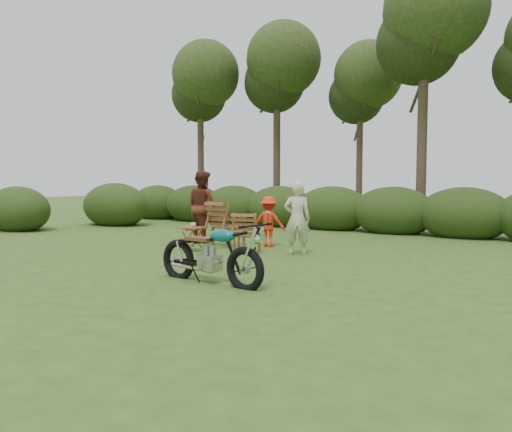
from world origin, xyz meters
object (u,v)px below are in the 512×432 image
Objects in this scene: lawn_chair_left at (228,246)px; side_table at (192,239)px; adult_b at (203,242)px; lawn_chair_right at (247,252)px; motorcycle at (210,283)px; cup at (193,225)px; adult_a at (297,254)px; child at (269,247)px.

side_table is (-0.05, -1.23, 0.27)m from lawn_chair_left.
adult_b is at bearing 123.50° from side_table.
side_table is at bearing 3.74° from lawn_chair_right.
motorcycle is 3.50m from cup.
adult_b reaches higher than adult_a.
adult_b is (-1.00, 0.21, 0.00)m from lawn_chair_left.
lawn_chair_right is at bearing 154.12° from lawn_chair_left.
side_table is at bearing 43.08° from child.
side_table is at bearing 94.28° from lawn_chair_left.
child is at bearing 114.85° from motorcycle.
lawn_chair_right is 0.73× the size of child.
adult_a is at bearing 23.91° from side_table.
cup is at bearing -0.51° from side_table.
motorcycle is 1.27× the size of adult_a.
adult_b is at bearing -46.63° from lawn_chair_right.
cup is 0.07× the size of adult_b.
lawn_chair_right is 6.96× the size of cup.
child is at bearing -160.05° from adult_b.
adult_a reaches higher than lawn_chair_right.
lawn_chair_right is 1.09m from child.
adult_b is (-3.07, 0.49, 0.00)m from adult_a.
cup reaches higher than motorcycle.
lawn_chair_right is at bearing 81.09° from child.
child is (-0.16, 1.07, 0.00)m from lawn_chair_right.
side_table is 1.91m from child.
adult_a reaches higher than motorcycle.
side_table reaches higher than lawn_chair_left.
adult_a is at bearing 132.50° from child.
motorcycle is 3.49m from side_table.
adult_b is (-2.04, 0.87, 0.00)m from lawn_chair_right.
adult_b is (-0.95, 1.43, -0.27)m from side_table.
motorcycle is at bearing 92.87° from lawn_chair_right.
child reaches higher than motorcycle.
child is (-1.61, 4.01, 0.00)m from motorcycle.
adult_a reaches higher than lawn_chair_left.
cup reaches higher than lawn_chair_left.
motorcycle is 1.84× the size of lawn_chair_left.
side_table is 2.34m from adult_a.
motorcycle is 4.32m from child.
adult_b is 1.90m from child.
motorcycle is 1.63× the size of child.
adult_b reaches higher than motorcycle.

